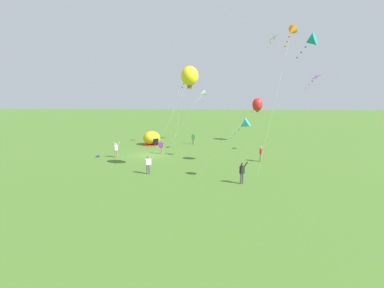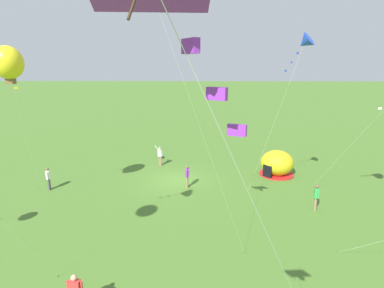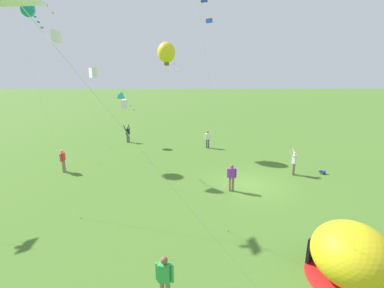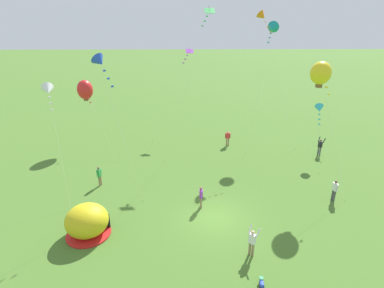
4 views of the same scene
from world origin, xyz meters
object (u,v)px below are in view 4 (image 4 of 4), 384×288
object	(u,v)px
person_flying_kite	(252,241)
person_strolling	(320,146)
toddler_crawling	(262,282)
kite_purple	(188,54)
kite_white	(48,90)
kite_teal	(272,28)
kite_red	(85,90)
kite_green	(208,15)
kite_cyan	(319,109)
person_far_back	(335,189)
kite_orange	(262,16)
person_center_field	(99,175)
person_with_toddler	(228,137)
popup_tent	(87,221)
kite_blue	(100,62)
kite_yellow	(321,73)
person_near_tent	(201,196)

from	to	relation	value
person_flying_kite	person_strolling	distance (m)	17.36
toddler_crawling	kite_purple	size ratio (longest dim) A/B	0.06
kite_white	kite_teal	world-z (taller)	kite_teal
person_flying_kite	kite_red	xyz separation A→B (m)	(-14.51, 18.42, 5.03)
kite_green	kite_cyan	world-z (taller)	kite_green
kite_purple	kite_red	xyz separation A→B (m)	(-11.15, -5.14, -3.22)
person_flying_kite	kite_teal	bearing A→B (deg)	74.53
person_far_back	kite_orange	distance (m)	18.46
person_center_field	kite_cyan	world-z (taller)	kite_cyan
kite_white	person_with_toddler	bearing A→B (deg)	25.72
popup_tent	kite_white	bearing A→B (deg)	120.34
person_center_field	kite_blue	world-z (taller)	kite_blue
kite_purple	kite_cyan	xyz separation A→B (m)	(12.69, -9.26, -4.36)
person_far_back	kite_purple	world-z (taller)	kite_purple
kite_yellow	kite_red	world-z (taller)	kite_yellow
person_strolling	kite_cyan	xyz separation A→B (m)	(-0.66, 0.11, 3.89)
kite_green	kite_teal	world-z (taller)	kite_green
kite_yellow	kite_purple	world-z (taller)	kite_yellow
toddler_crawling	person_strolling	size ratio (longest dim) A/B	0.29
kite_white	kite_blue	size ratio (longest dim) A/B	0.78
person_strolling	kite_purple	xyz separation A→B (m)	(-13.35, 9.36, 8.25)
person_flying_kite	kite_blue	xyz separation A→B (m)	(-9.63, 7.56, 9.19)
kite_blue	person_strolling	bearing A→B (deg)	18.68
kite_green	kite_teal	distance (m)	7.53
person_flying_kite	kite_white	bearing A→B (deg)	146.37
kite_blue	kite_red	distance (m)	12.60
popup_tent	kite_blue	bearing A→B (deg)	85.59
person_with_toddler	kite_teal	distance (m)	12.63
person_with_toddler	toddler_crawling	bearing A→B (deg)	-92.36
person_far_back	person_with_toddler	size ratio (longest dim) A/B	1.00
kite_yellow	kite_cyan	xyz separation A→B (m)	(2.57, 4.77, -4.16)
kite_white	kite_blue	xyz separation A→B (m)	(4.80, -2.04, 2.39)
kite_green	kite_blue	distance (m)	13.73
person_strolling	person_near_tent	size ratio (longest dim) A/B	1.10
person_with_toddler	kite_purple	world-z (taller)	kite_purple
toddler_crawling	kite_cyan	size ratio (longest dim) A/B	0.10
person_strolling	kite_white	size ratio (longest dim) A/B	0.22
person_far_back	kite_orange	bearing A→B (deg)	104.20
kite_blue	kite_red	xyz separation A→B (m)	(-4.88, 10.85, -4.16)
person_far_back	kite_red	bearing A→B (deg)	149.90
popup_tent	kite_teal	size ratio (longest dim) A/B	0.22
person_flying_kite	person_far_back	distance (m)	9.38
person_near_tent	person_with_toddler	size ratio (longest dim) A/B	1.00
kite_yellow	kite_teal	size ratio (longest dim) A/B	0.77
person_near_tent	kite_orange	bearing A→B (deg)	64.12
kite_white	kite_green	distance (m)	16.51
kite_cyan	person_near_tent	bearing A→B (deg)	-142.14
person_far_back	person_with_toddler	distance (m)	13.09
person_with_toddler	kite_purple	bearing A→B (deg)	122.80
person_strolling	kite_blue	size ratio (longest dim) A/B	0.18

